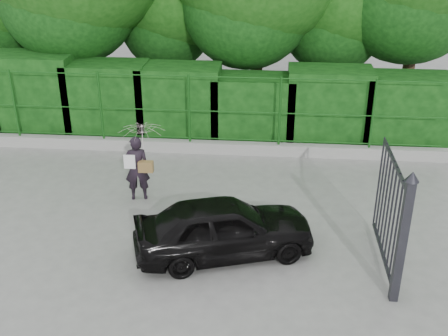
{
  "coord_description": "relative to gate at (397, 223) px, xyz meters",
  "views": [
    {
      "loc": [
        2.45,
        -8.88,
        5.99
      ],
      "look_at": [
        1.57,
        1.3,
        1.1
      ],
      "focal_mm": 45.0,
      "sensor_mm": 36.0,
      "label": 1
    }
  ],
  "objects": [
    {
      "name": "kerb",
      "position": [
        -4.6,
        5.22,
        -1.04
      ],
      "size": [
        14.0,
        0.25,
        0.3
      ],
      "primitive_type": "cube",
      "color": "#9E9E99",
      "rests_on": "ground"
    },
    {
      "name": "woman",
      "position": [
        -4.87,
        2.64,
        -0.03
      ],
      "size": [
        0.98,
        1.0,
        1.75
      ],
      "color": "black",
      "rests_on": "ground"
    },
    {
      "name": "hedge",
      "position": [
        -4.77,
        6.22,
        -0.16
      ],
      "size": [
        14.2,
        1.2,
        2.26
      ],
      "color": "black",
      "rests_on": "ground"
    },
    {
      "name": "car",
      "position": [
        -2.91,
        0.63,
        -0.63
      ],
      "size": [
        3.55,
        2.27,
        1.12
      ],
      "primitive_type": "imported",
      "rotation": [
        0.0,
        0.0,
        1.88
      ],
      "color": "black",
      "rests_on": "ground"
    },
    {
      "name": "ground",
      "position": [
        -4.6,
        0.72,
        -1.19
      ],
      "size": [
        80.0,
        80.0,
        0.0
      ],
      "primitive_type": "plane",
      "color": "gray"
    },
    {
      "name": "fence",
      "position": [
        -4.38,
        5.22,
        0.01
      ],
      "size": [
        14.13,
        0.06,
        1.8
      ],
      "color": "#144A13",
      "rests_on": "kerb"
    },
    {
      "name": "gate",
      "position": [
        0.0,
        0.0,
        0.0
      ],
      "size": [
        0.22,
        2.33,
        2.36
      ],
      "color": "#24242A",
      "rests_on": "ground"
    }
  ]
}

